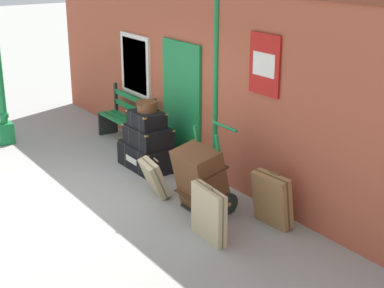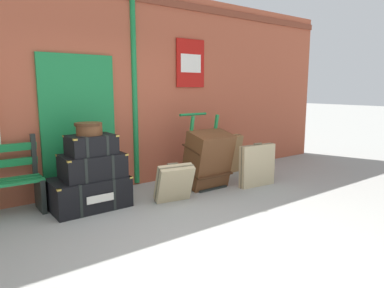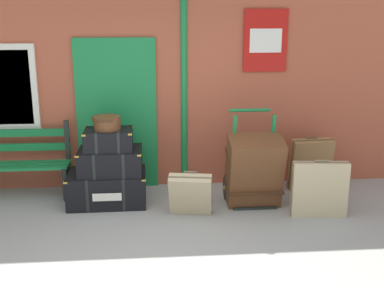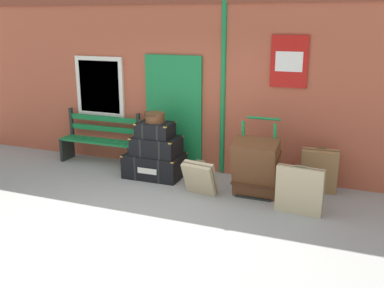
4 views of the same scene
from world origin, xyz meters
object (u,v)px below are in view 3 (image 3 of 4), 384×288
steamer_trunk_middle (111,161)px  suitcase_charcoal (320,189)px  round_hatbox (107,122)px  porters_trolley (251,181)px  large_brown_trunk (254,170)px  suitcase_beige (191,194)px  steamer_trunk_base (107,188)px  steamer_trunk_top (109,140)px  platform_bench (10,165)px  suitcase_umber (310,164)px

steamer_trunk_middle → suitcase_charcoal: size_ratio=1.11×
steamer_trunk_middle → round_hatbox: size_ratio=2.26×
porters_trolley → large_brown_trunk: porters_trolley is taller
steamer_trunk_middle → suitcase_beige: (1.00, -0.49, -0.30)m
steamer_trunk_base → steamer_trunk_top: 0.66m
steamer_trunk_base → porters_trolley: bearing=-2.0°
round_hatbox → suitcase_charcoal: 2.77m
round_hatbox → large_brown_trunk: round_hatbox is taller
suitcase_beige → suitcase_charcoal: bearing=-4.7°
platform_bench → steamer_trunk_base: size_ratio=1.57×
large_brown_trunk → suitcase_beige: bearing=-162.4°
suitcase_beige → porters_trolley: bearing=27.7°
round_hatbox → steamer_trunk_base: bearing=161.7°
steamer_trunk_middle → steamer_trunk_top: size_ratio=1.32×
round_hatbox → porters_trolley: 2.03m
porters_trolley → platform_bench: bearing=172.7°
suitcase_beige → large_brown_trunk: bearing=17.6°
round_hatbox → suitcase_beige: (1.02, -0.49, -0.81)m
porters_trolley → suitcase_beige: bearing=-152.3°
steamer_trunk_base → steamer_trunk_middle: size_ratio=1.25×
platform_bench → suitcase_charcoal: platform_bench is taller
steamer_trunk_base → steamer_trunk_top: size_ratio=1.65×
porters_trolley → steamer_trunk_middle: bearing=178.5°
suitcase_beige → suitcase_charcoal: 1.58m
steamer_trunk_base → suitcase_charcoal: 2.70m
steamer_trunk_base → round_hatbox: (0.04, -0.01, 0.89)m
platform_bench → steamer_trunk_base: bearing=-14.6°
steamer_trunk_base → suitcase_charcoal: (2.62, -0.63, 0.14)m
steamer_trunk_top → round_hatbox: round_hatbox is taller
platform_bench → steamer_trunk_middle: (1.38, -0.36, 0.14)m
large_brown_trunk → suitcase_umber: bearing=29.8°
porters_trolley → round_hatbox: bearing=178.3°
steamer_trunk_top → porters_trolley: bearing=-0.9°
steamer_trunk_middle → suitcase_charcoal: steamer_trunk_middle is taller
porters_trolley → large_brown_trunk: size_ratio=1.26×
round_hatbox → suitcase_beige: bearing=-25.8°
platform_bench → porters_trolley: bearing=-7.3°
platform_bench → suitcase_beige: size_ratio=2.82×
platform_bench → round_hatbox: round_hatbox is taller
steamer_trunk_top → suitcase_charcoal: steamer_trunk_top is taller
platform_bench → steamer_trunk_base: (1.32, -0.34, -0.23)m
platform_bench → steamer_trunk_base: 1.39m
platform_bench → suitcase_charcoal: bearing=-13.9°
steamer_trunk_base → suitcase_umber: size_ratio=1.34×
platform_bench → steamer_trunk_middle: platform_bench is taller
suitcase_beige → suitcase_umber: 1.92m
platform_bench → suitcase_beige: 2.53m
steamer_trunk_base → platform_bench: bearing=165.4°
suitcase_umber → round_hatbox: bearing=-173.9°
round_hatbox → large_brown_trunk: bearing=-7.0°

